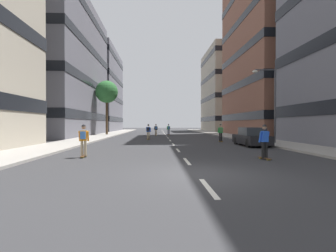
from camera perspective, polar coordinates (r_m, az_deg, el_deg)
The scene contains 17 objects.
ground_plane at distance 35.12m, azimuth -0.24°, elevation -2.45°, with size 156.57×156.57×0.00m, color #333335.
sidewalk_left at distance 39.14m, azimuth -14.20°, elevation -2.06°, with size 3.63×71.76×0.14m, color #9E9991.
sidewalk_right at distance 39.82m, azimuth 13.08°, elevation -2.01°, with size 3.63×71.76×0.14m, color #9E9991.
lane_markings at distance 37.02m, azimuth -0.36°, elevation -2.29°, with size 0.16×62.20×0.01m.
building_left_mid at distance 42.98m, azimuth -28.40°, elevation 11.42°, with size 17.43×22.61×19.80m.
building_left_far at distance 64.81m, azimuth -19.19°, elevation 7.56°, with size 17.43×20.49×19.43m.
building_right_mid at distance 46.11m, azimuth 26.66°, elevation 19.68°, with size 17.43×18.80×33.81m.
building_right_far at distance 65.73m, azimuth 16.41°, elevation 7.75°, with size 17.43×17.42×20.06m.
parked_car_near at distance 21.56m, azimuth 18.49°, elevation -2.47°, with size 1.82×4.40×1.52m.
street_tree_near at distance 40.80m, azimuth -13.82°, elevation 7.50°, with size 3.50×3.50×8.46m.
streetlamp_right at distance 23.81m, azimuth 22.47°, elevation 6.08°, with size 2.13×0.30×6.50m.
skater_0 at distance 40.33m, azimuth 0.13°, elevation -0.63°, with size 0.56×0.92×1.78m.
skater_1 at distance 25.67m, azimuth 11.94°, elevation -1.28°, with size 0.54×0.91×1.78m.
skater_2 at distance 38.22m, azimuth -2.78°, elevation -0.69°, with size 0.55×0.91×1.78m.
skater_3 at distance 14.16m, azimuth -18.73°, elevation -2.73°, with size 0.54×0.91×1.78m.
skater_4 at distance 28.74m, azimuth -4.52°, elevation -1.08°, with size 0.57×0.92×1.78m.
skater_5 at distance 13.52m, azimuth 21.17°, elevation -3.01°, with size 0.56×0.92×1.78m.
Camera 1 is at (-1.46, -8.94, 1.80)m, focal length 26.70 mm.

